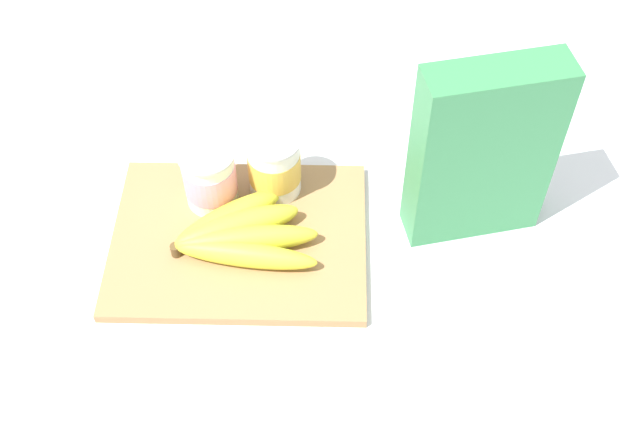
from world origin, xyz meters
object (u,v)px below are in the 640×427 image
object	(u,v)px
yogurt_cup_front	(210,177)
cutting_board	(239,239)
yogurt_cup_back	(274,165)
cereal_box	(482,153)
banana_bunch	(239,234)

from	to	relation	value
yogurt_cup_front	cutting_board	bearing A→B (deg)	-57.31
cutting_board	yogurt_cup_back	size ratio (longest dim) A/B	3.56
cutting_board	cereal_box	size ratio (longest dim) A/B	1.25
yogurt_cup_front	yogurt_cup_back	size ratio (longest dim) A/B	0.98
cutting_board	banana_bunch	world-z (taller)	banana_bunch
yogurt_cup_front	yogurt_cup_back	distance (m)	0.09
cutting_board	cereal_box	bearing A→B (deg)	8.05
yogurt_cup_back	banana_bunch	size ratio (longest dim) A/B	0.48
cutting_board	yogurt_cup_back	world-z (taller)	yogurt_cup_back
cutting_board	yogurt_cup_back	distance (m)	0.11
cutting_board	banana_bunch	distance (m)	0.03
cutting_board	yogurt_cup_front	world-z (taller)	yogurt_cup_front
cutting_board	banana_bunch	xyz separation A→B (m)	(0.00, -0.01, 0.03)
cereal_box	yogurt_cup_front	size ratio (longest dim) A/B	2.90
yogurt_cup_front	banana_bunch	size ratio (longest dim) A/B	0.47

